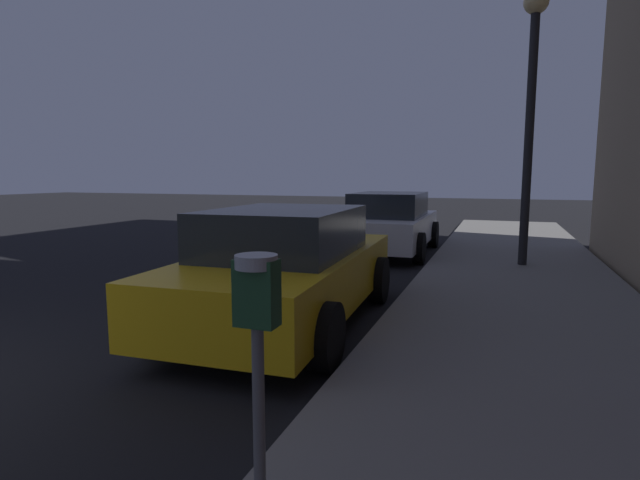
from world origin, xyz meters
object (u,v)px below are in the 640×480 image
(parking_meter, at_px, (257,326))
(car_yellow_cab, at_px, (287,267))
(street_lamp, at_px, (532,84))
(car_white, at_px, (390,223))

(parking_meter, distance_m, car_yellow_cab, 3.83)
(car_yellow_cab, height_order, street_lamp, street_lamp)
(car_white, bearing_deg, parking_meter, -81.43)
(parking_meter, bearing_deg, street_lamp, 79.87)
(parking_meter, xyz_separation_m, street_lamp, (1.43, 8.03, 2.32))
(car_yellow_cab, xyz_separation_m, street_lamp, (2.86, 4.50, 2.77))
(car_white, bearing_deg, car_yellow_cab, -89.99)
(car_white, xyz_separation_m, street_lamp, (2.86, -1.45, 2.76))
(parking_meter, relative_size, car_white, 0.32)
(parking_meter, xyz_separation_m, car_yellow_cab, (-1.43, 3.52, -0.45))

